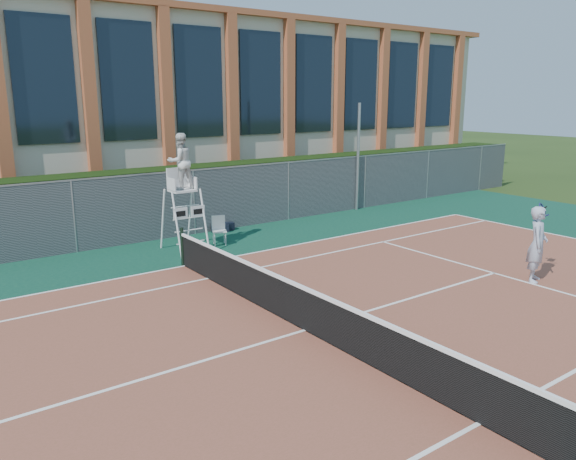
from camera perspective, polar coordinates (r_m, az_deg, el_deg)
ground at (r=11.54m, az=1.76°, el=-10.27°), size 120.00×120.00×0.00m
apron at (r=12.28m, az=-1.13°, el=-8.74°), size 36.00×20.00×0.01m
tennis_court at (r=11.54m, az=1.76°, el=-10.18°), size 23.77×10.97×0.02m
tennis_net at (r=11.34m, az=1.78°, el=-7.79°), size 0.10×11.30×1.10m
fence at (r=18.67m, az=-15.01°, el=2.02°), size 40.00×0.06×2.20m
hedge at (r=19.78m, az=-16.28°, el=2.56°), size 40.00×1.40×2.20m
building at (r=27.08m, az=-22.63°, el=11.36°), size 45.00×10.60×8.22m
steel_pole at (r=23.49m, az=7.12°, el=7.34°), size 0.12×0.12×4.40m
umpire_chair at (r=17.12m, az=-10.87°, el=6.53°), size 1.02×1.56×3.64m
plastic_chair at (r=18.08m, az=-7.03°, el=0.24°), size 0.56×0.56×0.92m
sports_bag_near at (r=19.96m, az=-6.44°, el=0.33°), size 0.66×0.30×0.28m
sports_bag_far at (r=19.85m, az=-6.89°, el=0.19°), size 0.67×0.55×0.25m
tennis_player at (r=15.50m, az=24.01°, el=-1.32°), size 1.13×0.84×1.94m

